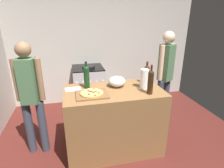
{
  "coord_description": "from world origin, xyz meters",
  "views": [
    {
      "loc": [
        -0.6,
        -1.47,
        1.87
      ],
      "look_at": [
        -0.07,
        0.85,
        0.99
      ],
      "focal_mm": 29.22,
      "sensor_mm": 36.0,
      "label": 1
    }
  ],
  "objects_px": {
    "paper_towel_roll": "(144,79)",
    "wine_bottle_clear": "(147,74)",
    "stove": "(89,87)",
    "person_in_stripes": "(31,94)",
    "wine_bottle_green": "(87,76)",
    "wine_bottle_amber": "(151,81)",
    "mixing_bowl": "(117,81)",
    "person_in_red": "(165,73)",
    "pizza": "(92,93)"
  },
  "relations": [
    {
      "from": "mixing_bowl",
      "to": "wine_bottle_green",
      "type": "distance_m",
      "value": 0.43
    },
    {
      "from": "person_in_stripes",
      "to": "stove",
      "type": "bearing_deg",
      "value": 54.6
    },
    {
      "from": "mixing_bowl",
      "to": "wine_bottle_clear",
      "type": "height_order",
      "value": "wine_bottle_clear"
    },
    {
      "from": "paper_towel_roll",
      "to": "stove",
      "type": "distance_m",
      "value": 1.69
    },
    {
      "from": "pizza",
      "to": "person_in_stripes",
      "type": "xyz_separation_m",
      "value": [
        -0.78,
        0.28,
        -0.06
      ]
    },
    {
      "from": "paper_towel_roll",
      "to": "wine_bottle_green",
      "type": "xyz_separation_m",
      "value": [
        -0.77,
        0.18,
        0.04
      ]
    },
    {
      "from": "pizza",
      "to": "stove",
      "type": "height_order",
      "value": "pizza"
    },
    {
      "from": "stove",
      "to": "person_in_red",
      "type": "height_order",
      "value": "person_in_red"
    },
    {
      "from": "pizza",
      "to": "mixing_bowl",
      "type": "height_order",
      "value": "mixing_bowl"
    },
    {
      "from": "wine_bottle_amber",
      "to": "person_in_red",
      "type": "relative_size",
      "value": 0.23
    },
    {
      "from": "mixing_bowl",
      "to": "paper_towel_roll",
      "type": "bearing_deg",
      "value": -22.35
    },
    {
      "from": "wine_bottle_green",
      "to": "wine_bottle_amber",
      "type": "bearing_deg",
      "value": -26.52
    },
    {
      "from": "stove",
      "to": "person_in_stripes",
      "type": "relative_size",
      "value": 0.59
    },
    {
      "from": "wine_bottle_clear",
      "to": "wine_bottle_amber",
      "type": "xyz_separation_m",
      "value": [
        -0.11,
        -0.38,
        0.02
      ]
    },
    {
      "from": "mixing_bowl",
      "to": "person_in_red",
      "type": "xyz_separation_m",
      "value": [
        0.97,
        0.41,
        -0.07
      ]
    },
    {
      "from": "paper_towel_roll",
      "to": "person_in_stripes",
      "type": "bearing_deg",
      "value": 172.52
    },
    {
      "from": "paper_towel_roll",
      "to": "person_in_stripes",
      "type": "distance_m",
      "value": 1.53
    },
    {
      "from": "wine_bottle_amber",
      "to": "person_in_stripes",
      "type": "bearing_deg",
      "value": 165.08
    },
    {
      "from": "mixing_bowl",
      "to": "person_in_stripes",
      "type": "height_order",
      "value": "person_in_stripes"
    },
    {
      "from": "wine_bottle_green",
      "to": "stove",
      "type": "distance_m",
      "value": 1.43
    },
    {
      "from": "wine_bottle_green",
      "to": "person_in_stripes",
      "type": "bearing_deg",
      "value": 178.41
    },
    {
      "from": "pizza",
      "to": "paper_towel_roll",
      "type": "xyz_separation_m",
      "value": [
        0.73,
        0.09,
        0.1
      ]
    },
    {
      "from": "paper_towel_roll",
      "to": "wine_bottle_green",
      "type": "relative_size",
      "value": 0.73
    },
    {
      "from": "wine_bottle_clear",
      "to": "person_in_red",
      "type": "distance_m",
      "value": 0.65
    },
    {
      "from": "mixing_bowl",
      "to": "person_in_red",
      "type": "distance_m",
      "value": 1.05
    },
    {
      "from": "person_in_red",
      "to": "stove",
      "type": "bearing_deg",
      "value": 144.7
    },
    {
      "from": "paper_towel_roll",
      "to": "stove",
      "type": "xyz_separation_m",
      "value": [
        -0.63,
        1.44,
        -0.62
      ]
    },
    {
      "from": "wine_bottle_green",
      "to": "person_in_red",
      "type": "distance_m",
      "value": 1.45
    },
    {
      "from": "wine_bottle_clear",
      "to": "stove",
      "type": "distance_m",
      "value": 1.6
    },
    {
      "from": "person_in_red",
      "to": "wine_bottle_amber",
      "type": "bearing_deg",
      "value": -129.66
    },
    {
      "from": "wine_bottle_clear",
      "to": "wine_bottle_amber",
      "type": "height_order",
      "value": "wine_bottle_amber"
    },
    {
      "from": "pizza",
      "to": "wine_bottle_clear",
      "type": "relative_size",
      "value": 0.89
    },
    {
      "from": "paper_towel_roll",
      "to": "person_in_red",
      "type": "xyz_separation_m",
      "value": [
        0.62,
        0.55,
        -0.13
      ]
    },
    {
      "from": "wine_bottle_green",
      "to": "person_in_red",
      "type": "height_order",
      "value": "person_in_red"
    },
    {
      "from": "stove",
      "to": "person_in_stripes",
      "type": "xyz_separation_m",
      "value": [
        -0.88,
        -1.24,
        0.46
      ]
    },
    {
      "from": "pizza",
      "to": "person_in_red",
      "type": "distance_m",
      "value": 1.5
    },
    {
      "from": "wine_bottle_green",
      "to": "wine_bottle_amber",
      "type": "distance_m",
      "value": 0.85
    },
    {
      "from": "mixing_bowl",
      "to": "person_in_stripes",
      "type": "xyz_separation_m",
      "value": [
        -1.16,
        0.06,
        -0.1
      ]
    },
    {
      "from": "person_in_stripes",
      "to": "person_in_red",
      "type": "xyz_separation_m",
      "value": [
        2.14,
        0.35,
        0.04
      ]
    },
    {
      "from": "pizza",
      "to": "person_in_stripes",
      "type": "distance_m",
      "value": 0.83
    },
    {
      "from": "wine_bottle_amber",
      "to": "wine_bottle_clear",
      "type": "bearing_deg",
      "value": 73.75
    },
    {
      "from": "person_in_red",
      "to": "paper_towel_roll",
      "type": "bearing_deg",
      "value": -138.54
    },
    {
      "from": "paper_towel_roll",
      "to": "wine_bottle_clear",
      "type": "relative_size",
      "value": 0.83
    },
    {
      "from": "mixing_bowl",
      "to": "paper_towel_roll",
      "type": "xyz_separation_m",
      "value": [
        0.35,
        -0.14,
        0.06
      ]
    },
    {
      "from": "stove",
      "to": "person_in_red",
      "type": "bearing_deg",
      "value": -35.3
    },
    {
      "from": "stove",
      "to": "person_in_stripes",
      "type": "distance_m",
      "value": 1.59
    },
    {
      "from": "wine_bottle_amber",
      "to": "wine_bottle_green",
      "type": "bearing_deg",
      "value": 153.48
    },
    {
      "from": "mixing_bowl",
      "to": "person_in_red",
      "type": "bearing_deg",
      "value": 22.71
    },
    {
      "from": "wine_bottle_clear",
      "to": "person_in_red",
      "type": "xyz_separation_m",
      "value": [
        0.51,
        0.38,
        -0.14
      ]
    },
    {
      "from": "paper_towel_roll",
      "to": "wine_bottle_amber",
      "type": "relative_size",
      "value": 0.71
    }
  ]
}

